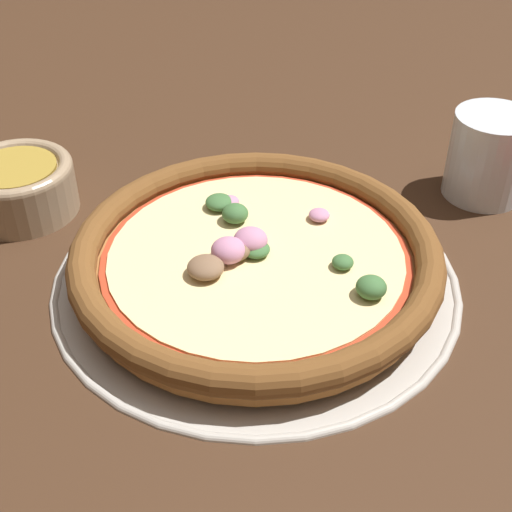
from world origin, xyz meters
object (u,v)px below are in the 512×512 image
(pizza, at_px, (256,257))
(bowl_near, at_px, (18,185))
(drinking_cup, at_px, (489,156))
(pizza_tray, at_px, (256,277))

(pizza, distance_m, bowl_near, 0.27)
(bowl_near, bearing_deg, drinking_cup, 60.25)
(bowl_near, xyz_separation_m, drinking_cup, (0.24, 0.42, 0.02))
(pizza, height_order, drinking_cup, drinking_cup)
(pizza, height_order, bowl_near, bowl_near)
(pizza_tray, distance_m, pizza, 0.02)
(pizza_tray, height_order, pizza, pizza)
(pizza_tray, bearing_deg, pizza, -169.38)
(bowl_near, height_order, drinking_cup, drinking_cup)
(pizza_tray, relative_size, drinking_cup, 4.05)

